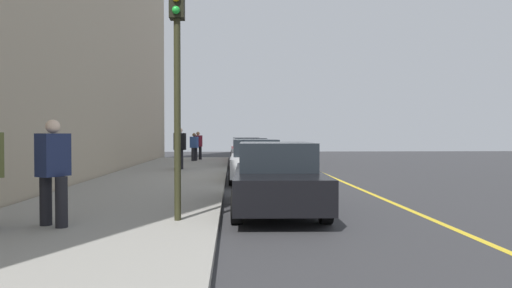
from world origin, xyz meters
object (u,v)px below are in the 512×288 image
object	(u,v)px
pedestrian_blue_coat	(194,146)
rolling_suitcase	(178,162)
pedestrian_black_coat	(180,147)
pedestrian_navy_coat	(53,169)
parked_car_white	(256,160)
traffic_light_pole	(177,58)
pedestrian_burgundy_coat	(198,145)
parked_car_red	(246,149)
parked_car_charcoal	(250,153)
parked_car_black	(276,176)

from	to	relation	value
pedestrian_blue_coat	rolling_suitcase	size ratio (longest dim) A/B	1.74
pedestrian_black_coat	pedestrian_navy_coat	distance (m)	12.30
parked_car_white	traffic_light_pole	world-z (taller)	traffic_light_pole
pedestrian_burgundy_coat	pedestrian_black_coat	world-z (taller)	pedestrian_black_coat
pedestrian_burgundy_coat	traffic_light_pole	bearing A→B (deg)	3.28
traffic_light_pole	rolling_suitcase	size ratio (longest dim) A/B	4.56
pedestrian_blue_coat	pedestrian_burgundy_coat	size ratio (longest dim) A/B	0.95
parked_car_red	parked_car_white	bearing A→B (deg)	-0.01
pedestrian_burgundy_coat	traffic_light_pole	xyz separation A→B (m)	(19.76, 1.13, 1.99)
pedestrian_blue_coat	traffic_light_pole	world-z (taller)	traffic_light_pole
rolling_suitcase	pedestrian_black_coat	bearing A→B (deg)	15.04
parked_car_white	pedestrian_burgundy_coat	size ratio (longest dim) A/B	2.79
parked_car_red	pedestrian_blue_coat	world-z (taller)	pedestrian_blue_coat
pedestrian_black_coat	pedestrian_navy_coat	bearing A→B (deg)	-3.18
parked_car_charcoal	parked_car_black	world-z (taller)	same
parked_car_black	pedestrian_black_coat	distance (m)	10.52
parked_car_white	rolling_suitcase	distance (m)	5.19
pedestrian_burgundy_coat	pedestrian_navy_coat	size ratio (longest dim) A/B	0.96
rolling_suitcase	pedestrian_blue_coat	bearing A→B (deg)	178.09
pedestrian_blue_coat	pedestrian_navy_coat	bearing A→B (deg)	-2.27
pedestrian_blue_coat	rolling_suitcase	bearing A→B (deg)	-1.91
parked_car_charcoal	parked_car_white	bearing A→B (deg)	-0.40
pedestrian_blue_coat	pedestrian_navy_coat	size ratio (longest dim) A/B	0.92
pedestrian_navy_coat	rolling_suitcase	size ratio (longest dim) A/B	1.90
parked_car_white	pedestrian_black_coat	xyz separation A→B (m)	(-3.48, -3.16, 0.38)
parked_car_black	traffic_light_pole	distance (m)	3.55
parked_car_white	traffic_light_pole	bearing A→B (deg)	-12.35
pedestrian_black_coat	traffic_light_pole	bearing A→B (deg)	6.40
parked_car_charcoal	pedestrian_burgundy_coat	bearing A→B (deg)	-146.97
parked_car_red	pedestrian_black_coat	distance (m)	9.11
parked_car_red	parked_car_charcoal	distance (m)	5.26
traffic_light_pole	rolling_suitcase	xyz separation A→B (m)	(-12.36, -1.47, -2.62)
parked_car_red	traffic_light_pole	bearing A→B (deg)	-5.14
parked_car_white	pedestrian_burgundy_coat	world-z (taller)	pedestrian_burgundy_coat
parked_car_charcoal	pedestrian_blue_coat	bearing A→B (deg)	-136.74
parked_car_charcoal	parked_car_black	distance (m)	13.26
parked_car_black	pedestrian_burgundy_coat	bearing A→B (deg)	-170.21
parked_car_red	parked_car_black	xyz separation A→B (m)	(18.52, 0.12, 0.00)
pedestrian_black_coat	rolling_suitcase	size ratio (longest dim) A/B	1.96
pedestrian_navy_coat	rolling_suitcase	world-z (taller)	pedestrian_navy_coat
parked_car_charcoal	parked_car_black	xyz separation A→B (m)	(13.26, 0.08, 0.00)
parked_car_charcoal	pedestrian_black_coat	size ratio (longest dim) A/B	2.48
parked_car_white	pedestrian_navy_coat	distance (m)	9.61
parked_car_white	pedestrian_black_coat	size ratio (longest dim) A/B	2.60
pedestrian_blue_coat	parked_car_charcoal	bearing A→B (deg)	43.26
parked_car_white	pedestrian_black_coat	distance (m)	4.72
parked_car_black	parked_car_red	bearing A→B (deg)	-179.63
parked_car_black	parked_car_white	bearing A→B (deg)	-178.92
pedestrian_black_coat	parked_car_white	bearing A→B (deg)	42.27
pedestrian_blue_coat	rolling_suitcase	world-z (taller)	pedestrian_blue_coat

